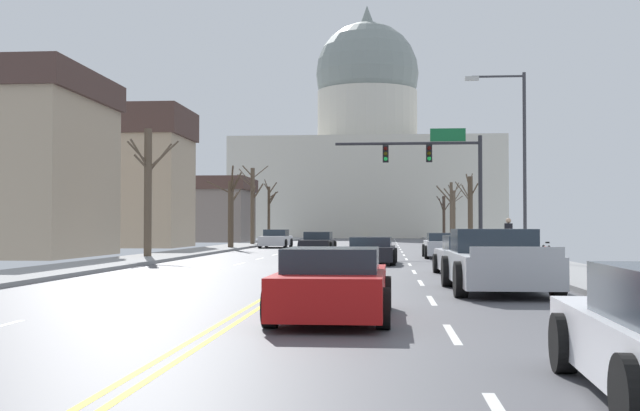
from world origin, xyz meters
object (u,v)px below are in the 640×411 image
signal_gantry (439,164)px  sedan_near_01 (371,251)px  sedan_near_04 (333,285)px  pedestrian_00 (509,237)px  sedan_near_00 (444,246)px  pickup_truck_near_03 (497,263)px  sedan_oncoming_01 (276,239)px  sedan_oncoming_00 (318,243)px  sedan_near_02 (470,257)px  street_lamp_right (516,148)px  bicycle_parked (546,254)px

signal_gantry → sedan_near_01: 11.70m
sedan_near_04 → pedestrian_00: 21.16m
sedan_near_00 → pickup_truck_near_03: (-0.17, -20.09, 0.10)m
sedan_near_00 → sedan_oncoming_01: (-10.78, 17.50, 0.02)m
sedan_near_01 → sedan_oncoming_00: size_ratio=1.02×
signal_gantry → sedan_near_02: 18.31m
sedan_near_01 → pedestrian_00: 5.82m
sedan_near_02 → pedestrian_00: bearing=73.7°
street_lamp_right → sedan_near_01: street_lamp_right is taller
pedestrian_00 → pickup_truck_near_03: bearing=-99.7°
signal_gantry → sedan_near_01: bearing=-108.5°
sedan_near_00 → sedan_near_01: (-3.44, -6.64, -0.05)m
pedestrian_00 → sedan_oncoming_00: bearing=123.0°
sedan_near_00 → sedan_oncoming_00: bearing=129.3°
street_lamp_right → sedan_near_04: (-6.22, -19.48, -4.18)m
sedan_oncoming_00 → pedestrian_00: pedestrian_00 is taller
street_lamp_right → sedan_near_04: size_ratio=1.76×
pedestrian_00 → street_lamp_right: bearing=-75.2°
sedan_near_04 → pedestrian_00: pedestrian_00 is taller
pickup_truck_near_03 → pedestrian_00: pedestrian_00 is taller
sedan_oncoming_01 → pedestrian_00: 26.65m
bicycle_parked → pedestrian_00: bearing=115.8°
sedan_near_00 → sedan_near_02: bearing=-90.8°
signal_gantry → bicycle_parked: size_ratio=4.47×
pickup_truck_near_03 → sedan_oncoming_01: (-10.61, 37.60, -0.08)m
sedan_near_01 → street_lamp_right: bearing=1.2°
sedan_near_02 → sedan_near_04: size_ratio=1.07×
sedan_near_04 → bicycle_parked: 19.36m
street_lamp_right → sedan_near_04: street_lamp_right is taller
pickup_truck_near_03 → sedan_oncoming_00: pickup_truck_near_03 is taller
sedan_near_02 → bicycle_parked: bearing=59.9°
pickup_truck_near_03 → bicycle_parked: size_ratio=2.98×
sedan_near_01 → sedan_near_02: 8.17m
street_lamp_right → pedestrian_00: (-0.21, 0.80, -3.63)m
sedan_near_01 → sedan_oncoming_01: (-7.34, 24.15, 0.07)m
signal_gantry → sedan_oncoming_00: bearing=145.2°
sedan_near_01 → sedan_near_02: bearing=-66.6°
street_lamp_right → sedan_oncoming_01: (-13.27, 24.02, -4.15)m
street_lamp_right → bicycle_parked: size_ratio=4.36×
sedan_near_00 → sedan_near_01: 7.48m
pickup_truck_near_03 → bicycle_parked: 12.61m
sedan_oncoming_00 → sedan_oncoming_01: bearing=113.0°
sedan_near_00 → sedan_oncoming_01: bearing=121.6°
sedan_near_01 → pedestrian_00: pedestrian_00 is taller
sedan_near_04 → street_lamp_right: bearing=72.3°
sedan_near_02 → sedan_oncoming_01: 33.37m
street_lamp_right → sedan_oncoming_00: (-9.45, 15.00, -4.19)m
sedan_near_02 → sedan_oncoming_01: size_ratio=1.04×
signal_gantry → sedan_near_04: 30.20m
sedan_near_00 → sedan_near_01: size_ratio=1.04×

